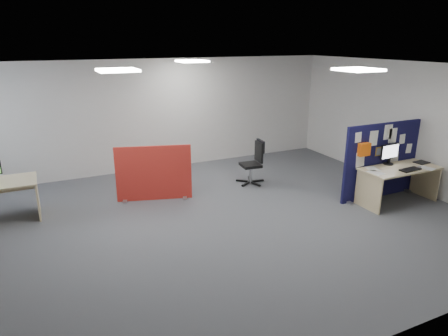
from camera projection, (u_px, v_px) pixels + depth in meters
name	position (u px, v px, depth m)	size (l,w,h in m)	color
floor	(219.00, 221.00, 7.23)	(9.00, 9.00, 0.00)	#505257
ceiling	(218.00, 67.00, 6.39)	(9.00, 7.00, 0.02)	white
wall_back	(160.00, 115.00, 9.83)	(9.00, 0.02, 2.70)	silver
wall_front	(370.00, 236.00, 3.79)	(9.00, 0.02, 2.70)	silver
wall_right	(408.00, 126.00, 8.63)	(0.02, 7.00, 2.70)	silver
ceiling_lights	(220.00, 66.00, 7.11)	(4.10, 4.10, 0.04)	white
navy_divider	(381.00, 160.00, 8.09)	(1.89, 0.30, 1.56)	black
main_desk	(397.00, 176.00, 7.91)	(1.60, 0.71, 0.73)	#D7BD8A
monitor_main	(390.00, 153.00, 7.96)	(0.48, 0.20, 0.42)	black
keyboard	(410.00, 169.00, 7.67)	(0.45, 0.18, 0.03)	black
mouse	(419.00, 167.00, 7.79)	(0.10, 0.06, 0.03)	#969499
paper_tray	(422.00, 162.00, 8.14)	(0.28, 0.22, 0.01)	black
red_divider	(154.00, 174.00, 8.01)	(1.46, 0.46, 1.13)	#AE3016
office_chair	(255.00, 159.00, 8.97)	(0.63, 0.65, 0.97)	black
desk_papers	(392.00, 170.00, 7.69)	(1.36, 0.75, 0.00)	white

